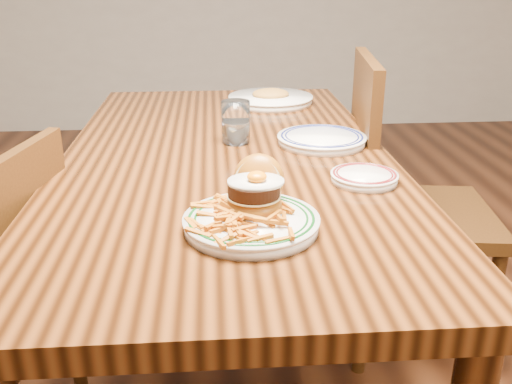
{
  "coord_description": "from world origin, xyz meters",
  "views": [
    {
      "loc": [
        -0.03,
        -1.43,
        1.21
      ],
      "look_at": [
        0.04,
        -0.44,
        0.81
      ],
      "focal_mm": 40.0,
      "sensor_mm": 36.0,
      "label": 1
    }
  ],
  "objects": [
    {
      "name": "floor",
      "position": [
        0.0,
        0.0,
        0.0
      ],
      "size": [
        6.0,
        6.0,
        0.0
      ],
      "primitive_type": "plane",
      "color": "black",
      "rests_on": "ground"
    },
    {
      "name": "side_plate",
      "position": [
        0.31,
        -0.24,
        0.76
      ],
      "size": [
        0.15,
        0.15,
        0.02
      ],
      "rotation": [
        0.0,
        0.0,
        -0.01
      ],
      "color": "white",
      "rests_on": "table"
    },
    {
      "name": "chair_right",
      "position": [
        0.55,
        0.2,
        0.51
      ],
      "size": [
        0.5,
        0.5,
        0.96
      ],
      "rotation": [
        0.0,
        0.0,
        3.01
      ],
      "color": "#3C230C",
      "rests_on": "floor"
    },
    {
      "name": "table",
      "position": [
        0.0,
        0.0,
        0.66
      ],
      "size": [
        0.85,
        1.6,
        0.75
      ],
      "color": "black",
      "rests_on": "floor"
    },
    {
      "name": "far_plate",
      "position": [
        0.17,
        0.56,
        0.77
      ],
      "size": [
        0.3,
        0.3,
        0.05
      ],
      "rotation": [
        0.0,
        0.0,
        0.07
      ],
      "color": "white",
      "rests_on": "table"
    },
    {
      "name": "water_glass",
      "position": [
        0.03,
        0.09,
        0.8
      ],
      "size": [
        0.08,
        0.08,
        0.12
      ],
      "color": "white",
      "rests_on": "table"
    },
    {
      "name": "rear_plate",
      "position": [
        0.26,
        0.06,
        0.77
      ],
      "size": [
        0.24,
        0.24,
        0.03
      ],
      "rotation": [
        0.0,
        0.0,
        -0.07
      ],
      "color": "white",
      "rests_on": "table"
    },
    {
      "name": "main_plate",
      "position": [
        0.04,
        -0.45,
        0.78
      ],
      "size": [
        0.26,
        0.27,
        0.12
      ],
      "rotation": [
        0.0,
        0.0,
        -0.23
      ],
      "color": "white",
      "rests_on": "table"
    }
  ]
}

